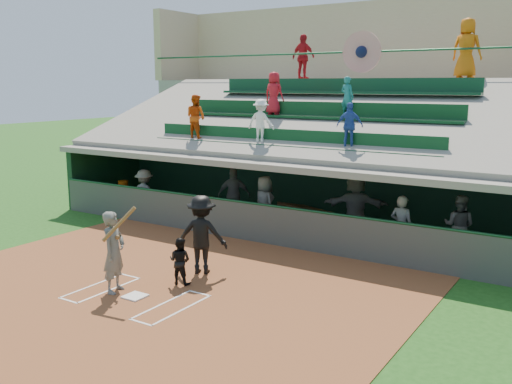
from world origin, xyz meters
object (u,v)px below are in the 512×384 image
Objects in this scene: home_plate at (135,296)px; white_table at (124,199)px; batter_at_plate at (114,252)px; water_cooler at (123,185)px; catcher at (180,261)px.

home_plate is 9.09m from white_table.
water_cooler is (-5.99, 6.16, -0.06)m from batter_at_plate.
batter_at_plate is at bearing -28.23° from white_table.
water_cooler reaches higher than white_table.
catcher reaches higher than home_plate.
batter_at_plate is at bearing 42.27° from catcher.
water_cooler is (0.04, -0.04, 0.49)m from white_table.
batter_at_plate reaches higher than catcher.
home_plate is 9.06m from water_cooler.
batter_at_plate is 1.47m from catcher.
batter_at_plate reaches higher than water_cooler.
home_plate is at bearing -43.22° from water_cooler.
catcher is at bearing -18.74° from white_table.
catcher is 8.56m from white_table.
catcher is (0.28, 1.16, 0.52)m from home_plate.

